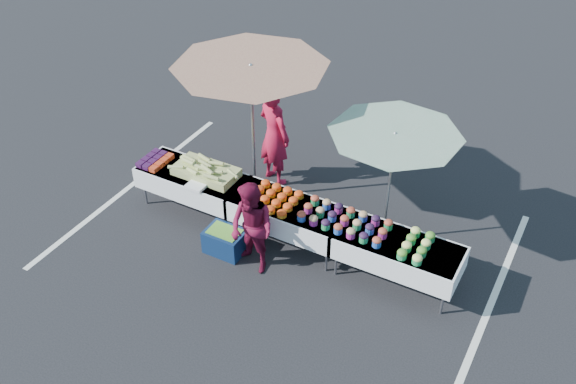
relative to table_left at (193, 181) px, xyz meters
The scene contains 17 objects.
ground 1.89m from the table_left, ahead, with size 80.00×80.00×0.00m, color black.
stripe_left 1.52m from the table_left, behind, with size 0.10×5.00×0.00m, color silver.
stripe_right 5.03m from the table_left, ahead, with size 0.10×5.00×0.00m, color silver.
table_left is the anchor object (origin of this frame).
table_center 1.80m from the table_left, ahead, with size 1.86×0.81×0.75m.
table_right 3.60m from the table_left, ahead, with size 1.86×0.81×0.75m.
berry_punnets 0.74m from the table_left, behind, with size 0.40×0.54×0.08m.
corn_pile 0.35m from the table_left, ahead, with size 1.16×0.57×0.26m.
plastic_bags 0.47m from the table_left, 45.00° to the right, with size 0.30×0.25×0.05m, color white.
carrot_bowls 1.57m from the table_left, ahead, with size 0.75×0.69×0.11m.
potato_cups 2.76m from the table_left, ahead, with size 1.34×0.58×0.16m.
bean_baskets 3.87m from the table_left, ahead, with size 0.36×0.68×0.15m.
vendor 1.63m from the table_left, 61.70° to the left, with size 0.69×0.45×1.88m, color #BB1536.
customer 1.79m from the table_left, 24.95° to the right, with size 0.74×0.57×1.51m, color maroon.
umbrella_left 2.01m from the table_left, 47.75° to the left, with size 2.86×2.86×2.53m.
umbrella_right 3.44m from the table_left, 14.33° to the left, with size 2.45×2.45×2.02m.
storage_bin 1.28m from the table_left, 31.96° to the right, with size 0.61×0.45×0.40m.
Camera 1 is at (3.74, -6.77, 6.80)m, focal length 40.00 mm.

